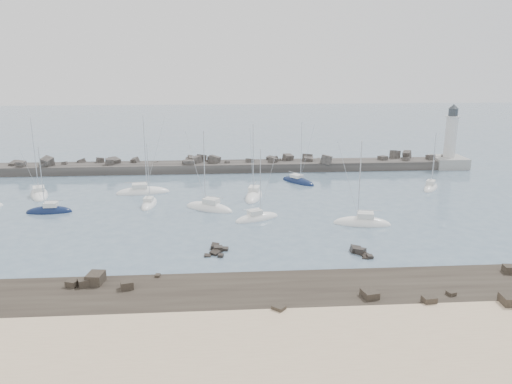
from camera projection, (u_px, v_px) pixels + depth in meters
ground at (246, 228)px, 71.26m from camera, size 400.00×400.00×0.00m
sand_strip at (267, 357)px, 40.43m from camera, size 140.00×14.00×1.00m
rock_shelf at (259, 299)px, 50.05m from camera, size 140.00×12.00×1.89m
rock_cluster_near at (217, 251)px, 62.34m from camera, size 3.09×3.90×1.40m
rock_cluster_far at (361, 253)px, 61.54m from camera, size 2.29×3.21×1.36m
breakwater at (202, 169)px, 107.29m from camera, size 115.00×7.08×5.42m
lighthouse at (449, 153)px, 110.32m from camera, size 7.00×7.00×14.60m
sailboat_1 at (39, 195)px, 88.03m from camera, size 5.95×9.64×14.53m
sailboat_2 at (49, 211)px, 78.31m from camera, size 7.13×2.39×11.42m
sailboat_3 at (149, 204)px, 82.20m from camera, size 2.66×7.06×11.03m
sailboat_4 at (143, 192)px, 89.55m from camera, size 9.79×4.17×14.95m
sailboat_5 at (209, 208)px, 79.90m from camera, size 8.65×6.62×13.65m
sailboat_6 at (254, 196)px, 86.94m from camera, size 4.49×9.17×14.03m
sailboat_7 at (257, 218)px, 74.94m from camera, size 7.50×5.12×11.56m
sailboat_8 at (298, 182)px, 97.33m from camera, size 6.88×8.09×12.87m
sailboat_9 at (362, 223)px, 72.63m from camera, size 8.67×4.30×13.37m
sailboat_10 at (431, 188)px, 92.56m from camera, size 5.60×6.99×11.29m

